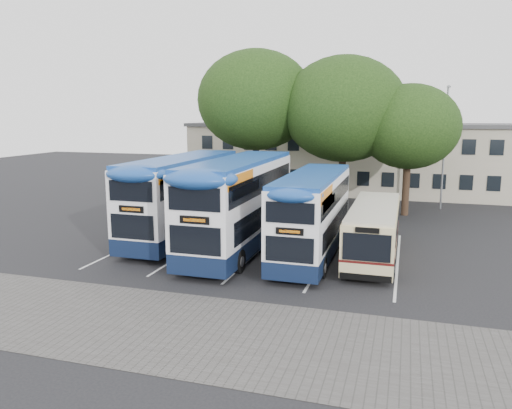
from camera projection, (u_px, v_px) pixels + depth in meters
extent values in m
plane|color=black|center=(312.00, 290.00, 20.33)|extent=(120.00, 120.00, 0.00)
cube|color=#595654|center=(223.00, 334.00, 16.19)|extent=(40.00, 6.00, 0.01)
cube|color=silver|center=(140.00, 241.00, 28.10)|extent=(0.12, 11.00, 0.01)
cube|color=silver|center=(197.00, 245.00, 27.10)|extent=(0.12, 11.00, 0.01)
cube|color=silver|center=(259.00, 251.00, 26.10)|extent=(0.12, 11.00, 0.01)
cube|color=silver|center=(326.00, 256.00, 25.10)|extent=(0.12, 11.00, 0.01)
cube|color=silver|center=(398.00, 262.00, 24.10)|extent=(0.12, 11.00, 0.01)
cube|color=#B4AE91|center=(368.00, 159.00, 45.20)|extent=(32.00, 8.00, 6.00)
cube|color=#4C4C4F|center=(369.00, 125.00, 44.65)|extent=(32.40, 8.40, 0.30)
cube|color=black|center=(363.00, 179.00, 41.65)|extent=(30.00, 0.06, 1.20)
cube|color=black|center=(365.00, 145.00, 41.15)|extent=(30.00, 0.06, 1.20)
cylinder|color=gray|center=(444.00, 149.00, 36.63)|extent=(0.14, 0.14, 9.00)
cube|color=gray|center=(448.00, 86.00, 35.82)|extent=(0.12, 0.80, 0.12)
cube|color=gray|center=(449.00, 87.00, 35.45)|extent=(0.25, 0.50, 0.12)
cylinder|color=black|center=(256.00, 168.00, 38.40)|extent=(0.50, 0.50, 5.93)
ellipsoid|color=black|center=(256.00, 100.00, 37.48)|extent=(8.83, 8.83, 7.50)
cylinder|color=black|center=(342.00, 174.00, 36.38)|extent=(0.50, 0.50, 5.43)
ellipsoid|color=black|center=(344.00, 109.00, 35.54)|extent=(8.86, 8.86, 7.53)
cylinder|color=black|center=(406.00, 183.00, 34.84)|extent=(0.50, 0.50, 4.55)
ellipsoid|color=black|center=(409.00, 127.00, 34.14)|extent=(6.86, 6.86, 5.83)
cube|color=#0F1C3A|center=(184.00, 225.00, 28.74)|extent=(2.65, 11.12, 0.85)
cube|color=white|center=(183.00, 190.00, 28.37)|extent=(2.65, 11.12, 3.28)
cube|color=#19489B|center=(182.00, 160.00, 28.06)|extent=(2.59, 10.90, 0.32)
cube|color=black|center=(186.00, 204.00, 28.83)|extent=(2.69, 9.85, 1.06)
cube|color=black|center=(182.00, 177.00, 28.23)|extent=(2.69, 10.49, 0.95)
cube|color=orange|center=(175.00, 175.00, 24.31)|extent=(0.02, 3.39, 0.58)
cube|color=black|center=(131.00, 209.00, 23.12)|extent=(1.27, 0.06, 0.32)
cylinder|color=black|center=(188.00, 216.00, 32.16)|extent=(0.32, 1.06, 1.06)
cylinder|color=black|center=(223.00, 219.00, 31.47)|extent=(0.32, 1.06, 1.06)
cylinder|color=black|center=(132.00, 242.00, 25.68)|extent=(0.32, 1.06, 1.06)
cylinder|color=black|center=(175.00, 246.00, 25.00)|extent=(0.32, 1.06, 1.06)
cube|color=#AC0B0D|center=(213.00, 175.00, 29.09)|extent=(0.02, 4.24, 0.90)
cube|color=#0F1C3A|center=(240.00, 235.00, 26.20)|extent=(2.71, 11.40, 0.87)
cube|color=white|center=(239.00, 196.00, 25.82)|extent=(2.71, 11.40, 3.37)
cube|color=#19489B|center=(239.00, 162.00, 25.51)|extent=(2.66, 11.17, 0.33)
cube|color=black|center=(241.00, 212.00, 26.30)|extent=(2.75, 10.10, 1.09)
cube|color=black|center=(239.00, 181.00, 25.69)|extent=(2.75, 10.75, 0.98)
cube|color=orange|center=(241.00, 180.00, 21.66)|extent=(0.02, 3.47, 0.60)
cube|color=black|center=(194.00, 220.00, 20.45)|extent=(1.30, 0.06, 0.33)
cylinder|color=black|center=(238.00, 225.00, 29.71)|extent=(0.33, 1.09, 1.09)
cylinder|color=black|center=(278.00, 227.00, 29.01)|extent=(0.33, 1.09, 1.09)
cylinder|color=black|center=(189.00, 257.00, 23.07)|extent=(0.33, 1.09, 1.09)
cylinder|color=black|center=(239.00, 261.00, 22.37)|extent=(0.33, 1.09, 1.09)
cube|color=#0F1C3A|center=(312.00, 243.00, 25.00)|extent=(2.37, 9.96, 0.76)
cube|color=white|center=(313.00, 207.00, 24.67)|extent=(2.37, 9.96, 2.94)
cube|color=#19489B|center=(313.00, 177.00, 24.40)|extent=(2.32, 9.76, 0.28)
cube|color=black|center=(313.00, 222.00, 25.08)|extent=(2.41, 8.82, 0.95)
cube|color=black|center=(313.00, 194.00, 24.55)|extent=(2.41, 9.39, 0.85)
cube|color=orange|center=(327.00, 195.00, 21.03)|extent=(0.02, 3.04, 0.52)
cube|color=black|center=(290.00, 231.00, 19.97)|extent=(1.14, 0.06, 0.28)
cylinder|color=black|center=(302.00, 232.00, 28.07)|extent=(0.28, 0.95, 0.95)
cylinder|color=black|center=(341.00, 235.00, 27.46)|extent=(0.28, 0.95, 0.95)
cylinder|color=black|center=(275.00, 263.00, 22.26)|extent=(0.28, 0.95, 0.95)
cylinder|color=black|center=(322.00, 268.00, 21.65)|extent=(0.28, 0.95, 0.95)
cube|color=beige|center=(374.00, 230.00, 24.59)|extent=(2.21, 8.85, 2.26)
cube|color=beige|center=(375.00, 207.00, 24.38)|extent=(2.12, 8.50, 0.18)
cube|color=black|center=(375.00, 221.00, 24.94)|extent=(2.25, 7.08, 0.80)
cube|color=#4F100F|center=(373.00, 238.00, 24.66)|extent=(2.24, 8.87, 0.11)
cube|color=black|center=(367.00, 248.00, 20.36)|extent=(1.95, 0.06, 1.15)
cylinder|color=black|center=(345.00, 265.00, 22.22)|extent=(0.27, 0.88, 0.88)
cylinder|color=black|center=(392.00, 269.00, 21.65)|extent=(0.27, 0.88, 0.88)
cylinder|color=black|center=(358.00, 235.00, 27.55)|extent=(0.27, 0.88, 0.88)
cylinder|color=black|center=(395.00, 238.00, 26.98)|extent=(0.27, 0.88, 0.88)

